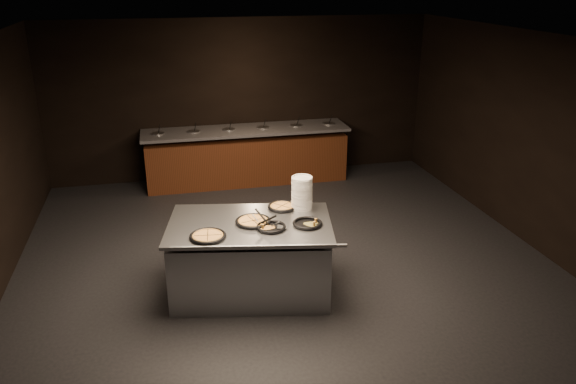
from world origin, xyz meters
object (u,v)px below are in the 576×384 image
object	(u,v)px
pan_veggie_whole	(208,236)
pan_cheese_whole	(253,221)
serving_counter	(251,259)
plate_stack	(302,193)

from	to	relation	value
pan_veggie_whole	pan_cheese_whole	xyz separation A→B (m)	(0.55, 0.28, 0.00)
serving_counter	pan_veggie_whole	xyz separation A→B (m)	(-0.51, -0.27, 0.49)
plate_stack	pan_veggie_whole	distance (m)	1.34
pan_veggie_whole	pan_cheese_whole	size ratio (longest dim) A/B	0.97
plate_stack	pan_cheese_whole	distance (m)	0.73
plate_stack	pan_veggie_whole	bearing A→B (deg)	-155.27
pan_cheese_whole	plate_stack	bearing A→B (deg)	23.07
plate_stack	pan_cheese_whole	bearing A→B (deg)	-156.93
serving_counter	pan_cheese_whole	bearing A→B (deg)	14.06
pan_veggie_whole	pan_cheese_whole	world-z (taller)	same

